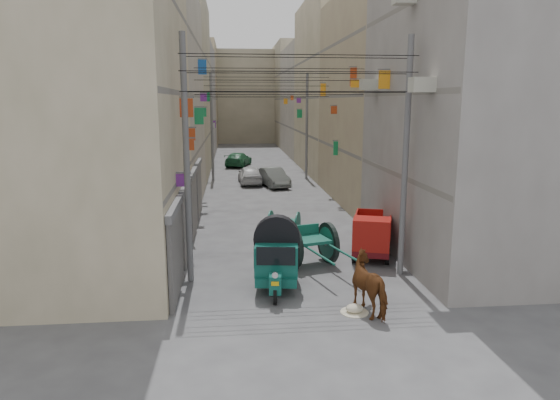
{
  "coord_description": "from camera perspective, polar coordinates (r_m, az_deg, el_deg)",
  "views": [
    {
      "loc": [
        -2.16,
        -10.06,
        5.9
      ],
      "look_at": [
        -0.55,
        6.5,
        2.61
      ],
      "focal_mm": 32.0,
      "sensor_mm": 36.0,
      "label": 1
    }
  ],
  "objects": [
    {
      "name": "distant_car_white",
      "position": [
        36.37,
        -3.46,
        2.91
      ],
      "size": [
        1.79,
        4.0,
        1.34
      ],
      "primitive_type": "imported",
      "rotation": [
        0.0,
        0.0,
        3.2
      ],
      "color": "silver",
      "rests_on": "ground"
    },
    {
      "name": "horse",
      "position": [
        14.55,
        10.53,
        -9.45
      ],
      "size": [
        1.43,
        2.11,
        1.63
      ],
      "primitive_type": "imported",
      "rotation": [
        0.0,
        0.0,
        3.45
      ],
      "color": "maroon",
      "rests_on": "ground"
    },
    {
      "name": "utility_poles",
      "position": [
        27.21,
        -0.99,
        7.19
      ],
      "size": [
        7.4,
        22.2,
        8.0
      ],
      "color": "slate",
      "rests_on": "ground"
    },
    {
      "name": "distant_car_green",
      "position": [
        46.5,
        -4.79,
        4.65
      ],
      "size": [
        2.85,
        4.64,
        1.26
      ],
      "primitive_type": "imported",
      "rotation": [
        0.0,
        0.0,
        2.87
      ],
      "color": "#205F38",
      "rests_on": "ground"
    },
    {
      "name": "ac_units",
      "position": [
        18.72,
        13.04,
        15.62
      ],
      "size": [
        0.7,
        6.55,
        3.35
      ],
      "color": "#B1B09F",
      "rests_on": "ground"
    },
    {
      "name": "feed_sack",
      "position": [
        14.65,
        8.52,
        -12.15
      ],
      "size": [
        0.5,
        0.4,
        0.25
      ],
      "primitive_type": "ellipsoid",
      "color": "beige",
      "rests_on": "ground"
    },
    {
      "name": "tonga_cart",
      "position": [
        18.29,
        3.56,
        -5.03
      ],
      "size": [
        2.18,
        3.6,
        1.53
      ],
      "rotation": [
        0.0,
        0.0,
        0.29
      ],
      "color": "black",
      "rests_on": "ground"
    },
    {
      "name": "signboards",
      "position": [
        31.89,
        -1.68,
        6.75
      ],
      "size": [
        8.22,
        40.52,
        5.67
      ],
      "color": "purple",
      "rests_on": "ground"
    },
    {
      "name": "distant_car_grey",
      "position": [
        35.17,
        -0.76,
        2.61
      ],
      "size": [
        2.25,
        4.13,
        1.29
      ],
      "primitive_type": "imported",
      "rotation": [
        0.0,
        0.0,
        0.24
      ],
      "color": "#5A5F5C",
      "rests_on": "ground"
    },
    {
      "name": "overhead_cables",
      "position": [
        24.57,
        -0.52,
        13.22
      ],
      "size": [
        7.4,
        22.52,
        1.12
      ],
      "color": "black",
      "rests_on": "ground"
    },
    {
      "name": "ground",
      "position": [
        11.86,
        6.02,
        -18.7
      ],
      "size": [
        140.0,
        140.0,
        0.0
      ],
      "primitive_type": "plane",
      "color": "#464649",
      "rests_on": "ground"
    },
    {
      "name": "second_cart",
      "position": [
        22.1,
        0.46,
        -2.65
      ],
      "size": [
        1.59,
        1.5,
        1.15
      ],
      "rotation": [
        0.0,
        0.0,
        -0.32
      ],
      "color": "#135746",
      "rests_on": "ground"
    },
    {
      "name": "mini_truck",
      "position": [
        19.33,
        10.45,
        -4.22
      ],
      "size": [
        2.23,
        3.32,
        1.72
      ],
      "rotation": [
        0.0,
        0.0,
        -0.31
      ],
      "color": "black",
      "rests_on": "ground"
    },
    {
      "name": "auto_rickshaw",
      "position": [
        15.96,
        -0.36,
        -6.42
      ],
      "size": [
        1.7,
        2.65,
        1.82
      ],
      "rotation": [
        0.0,
        0.0,
        -0.13
      ],
      "color": "black",
      "rests_on": "ground"
    },
    {
      "name": "building_row_right",
      "position": [
        45.34,
        7.55,
        11.81
      ],
      "size": [
        8.0,
        62.0,
        14.0
      ],
      "color": "gray",
      "rests_on": "ground"
    },
    {
      "name": "end_cap_building",
      "position": [
        76.09,
        -4.01,
        11.63
      ],
      "size": [
        22.0,
        10.0,
        13.0
      ],
      "primitive_type": "cube",
      "color": "#B5A88E",
      "rests_on": "ground"
    },
    {
      "name": "shutters_left",
      "position": [
        20.98,
        -10.23,
        -1.11
      ],
      "size": [
        0.18,
        14.4,
        2.88
      ],
      "color": "#515156",
      "rests_on": "ground"
    },
    {
      "name": "building_row_left",
      "position": [
        44.57,
        -13.35,
        11.62
      ],
      "size": [
        8.0,
        62.0,
        14.0
      ],
      "color": "beige",
      "rests_on": "ground"
    }
  ]
}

